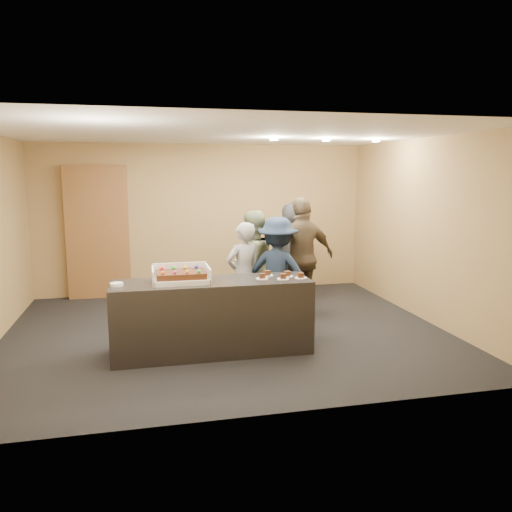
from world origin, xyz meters
The scene contains 17 objects.
room centered at (0.00, 0.00, 1.35)m, with size 6.04×6.00×2.70m.
serving_counter centered at (-0.30, -0.77, 0.45)m, with size 2.40×0.70×0.90m, color black.
storage_cabinet centered at (-1.87, 2.41, 1.16)m, with size 1.06×0.15×2.32m, color brown.
cake_box centered at (-0.67, -0.75, 0.95)m, with size 0.67×0.47×0.20m.
sheet_cake centered at (-0.67, -0.77, 1.00)m, with size 0.58×0.40×0.11m.
plate_stack centered at (-1.41, -0.80, 0.92)m, with size 0.15×0.15×0.04m, color white.
slice_a centered at (0.32, -0.80, 0.92)m, with size 0.15×0.15×0.07m.
slice_b centered at (0.43, -0.63, 0.92)m, with size 0.15×0.15×0.07m.
slice_c centered at (0.57, -0.87, 0.92)m, with size 0.15×0.15×0.07m.
slice_d centered at (0.66, -0.73, 0.92)m, with size 0.15×0.15×0.07m.
slice_e centered at (0.79, -0.86, 0.92)m, with size 0.15×0.15×0.07m.
person_server_grey centered at (0.27, 0.12, 0.76)m, with size 0.55×0.36×1.51m, color #9D9DA2.
person_sage_man centered at (0.48, 0.54, 0.82)m, with size 0.80×0.62×1.64m, color gray.
person_navy_man centered at (0.76, 0.09, 0.79)m, with size 1.02×0.59×1.58m, color #1A273E.
person_brown_extra centered at (1.26, 0.51, 0.92)m, with size 1.07×0.45×1.83m, color brown.
person_dark_suit centered at (1.38, 1.35, 0.85)m, with size 0.84×0.54×1.71m, color #232327.
ceiling_spotlights centered at (1.60, 0.50, 2.67)m, with size 1.72×0.12×0.03m.
Camera 1 is at (-1.08, -6.64, 2.19)m, focal length 35.00 mm.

